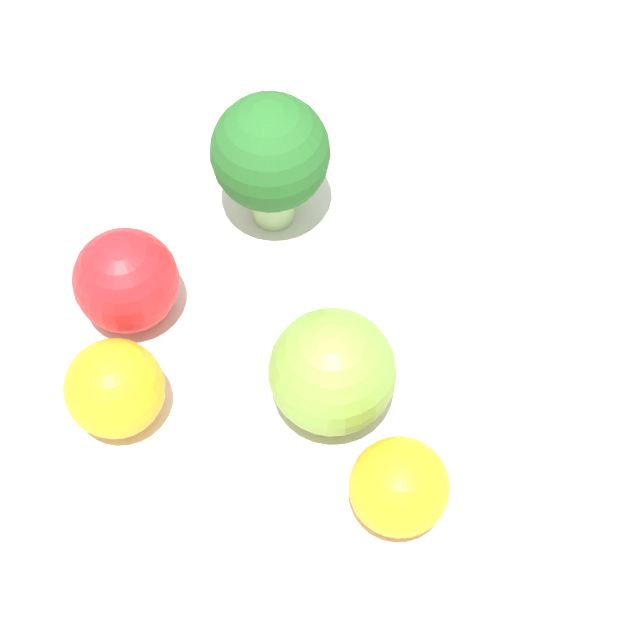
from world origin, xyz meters
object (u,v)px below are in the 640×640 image
object	(u,v)px
orange_front	(115,389)
orange_back	(399,487)
bowl	(320,355)
broccoli	(270,155)
apple_green	(126,281)
apple_red	(332,372)

from	to	relation	value
orange_front	orange_back	world-z (taller)	orange_front
bowl	orange_back	size ratio (longest dim) A/B	6.36
broccoli	apple_green	world-z (taller)	broccoli
apple_red	orange_front	bearing A→B (deg)	36.89
broccoli	orange_front	bearing A→B (deg)	93.93
bowl	apple_red	size ratio (longest dim) A/B	4.77
orange_back	apple_red	bearing A→B (deg)	-27.85
apple_red	orange_front	xyz separation A→B (m)	(0.07, 0.06, -0.01)
apple_red	apple_green	distance (m)	0.11
bowl	orange_front	bearing A→B (deg)	59.81
apple_green	orange_front	distance (m)	0.05
apple_green	orange_front	xyz separation A→B (m)	(-0.03, 0.05, -0.00)
bowl	broccoli	world-z (taller)	broccoli
apple_green	bowl	bearing A→B (deg)	-153.88
apple_red	orange_front	world-z (taller)	apple_red
broccoli	apple_red	xyz separation A→B (m)	(-0.08, 0.07, -0.02)
apple_red	apple_green	bearing A→B (deg)	5.79
bowl	broccoli	distance (m)	0.10
orange_front	broccoli	bearing A→B (deg)	-86.07
apple_red	orange_back	bearing A→B (deg)	152.15
apple_green	orange_back	distance (m)	0.16
broccoli	apple_green	size ratio (longest dim) A/B	1.54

